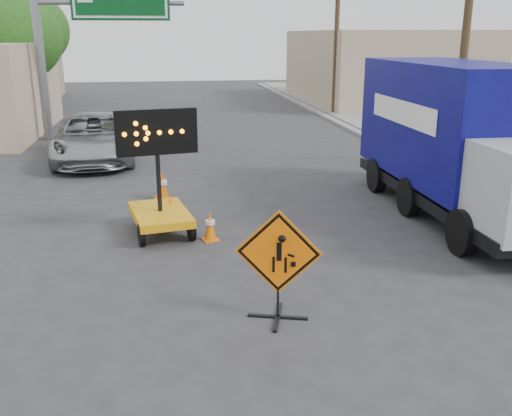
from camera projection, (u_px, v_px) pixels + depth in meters
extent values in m
plane|color=#2D2D30|center=(277.00, 335.00, 8.60)|extent=(100.00, 100.00, 0.00)
cube|color=gray|center=(377.00, 142.00, 23.84)|extent=(0.40, 60.00, 0.12)
cube|color=gray|center=(428.00, 140.00, 24.19)|extent=(4.00, 60.00, 0.15)
cube|color=tan|center=(381.00, 66.00, 38.24)|extent=(10.00, 14.00, 4.60)
cylinder|color=slate|center=(41.00, 58.00, 23.63)|extent=(0.36, 0.36, 6.80)
cylinder|color=slate|center=(111.00, 3.00, 23.44)|extent=(6.00, 0.20, 0.20)
cylinder|color=slate|center=(29.00, 32.00, 30.56)|extent=(0.44, 0.44, 9.00)
cylinder|color=#4E3821|center=(466.00, 29.00, 17.95)|extent=(0.26, 0.26, 9.00)
cylinder|color=#4E3821|center=(337.00, 32.00, 31.17)|extent=(0.26, 0.26, 9.00)
cylinder|color=#4E3821|center=(29.00, 93.00, 27.70)|extent=(0.28, 0.28, 3.25)
sphere|color=#154914|center=(22.00, 38.00, 26.95)|extent=(3.71, 3.71, 3.71)
cylinder|color=#4E3821|center=(40.00, 78.00, 35.05)|extent=(0.28, 0.28, 3.58)
sphere|color=#154914|center=(35.00, 30.00, 34.23)|extent=(4.10, 4.10, 4.10)
cube|color=black|center=(278.00, 317.00, 9.11)|extent=(0.94, 0.34, 0.04)
cube|color=black|center=(278.00, 317.00, 9.11)|extent=(0.34, 0.94, 0.04)
cylinder|color=black|center=(278.00, 297.00, 9.01)|extent=(0.04, 0.04, 0.75)
cube|color=#FF6C05|center=(278.00, 252.00, 8.79)|extent=(1.32, 0.42, 1.37)
cube|color=black|center=(278.00, 252.00, 8.79)|extent=(1.22, 0.37, 1.27)
cube|color=orange|center=(160.00, 214.00, 12.90)|extent=(1.53, 2.16, 0.18)
cylinder|color=black|center=(158.00, 165.00, 12.56)|extent=(0.10, 0.10, 2.18)
cube|color=black|center=(156.00, 132.00, 12.35)|extent=(1.77, 0.42, 0.99)
imported|color=#A2A5A9|center=(94.00, 138.00, 20.35)|extent=(3.10, 6.09, 1.65)
cube|color=black|center=(455.00, 193.00, 14.11)|extent=(2.38, 7.72, 0.29)
cube|color=#080650|center=(447.00, 121.00, 14.35)|extent=(2.46, 5.99, 2.89)
cube|color=#FF6C05|center=(210.00, 240.00, 12.57)|extent=(0.41, 0.41, 0.03)
cone|color=#FF6C05|center=(210.00, 226.00, 12.47)|extent=(0.26, 0.26, 0.63)
cylinder|color=silver|center=(210.00, 222.00, 12.45)|extent=(0.21, 0.21, 0.09)
cube|color=#FF6C05|center=(172.00, 224.00, 13.61)|extent=(0.48, 0.48, 0.03)
cone|color=#FF6C05|center=(171.00, 209.00, 13.49)|extent=(0.30, 0.30, 0.73)
cylinder|color=silver|center=(171.00, 205.00, 13.47)|extent=(0.25, 0.25, 0.11)
cube|color=#FF6C05|center=(163.00, 199.00, 15.63)|extent=(0.50, 0.50, 0.03)
cone|color=#FF6C05|center=(163.00, 186.00, 15.52)|extent=(0.31, 0.31, 0.74)
cylinder|color=silver|center=(162.00, 183.00, 15.49)|extent=(0.25, 0.25, 0.11)
cube|color=#FF6C05|center=(162.00, 198.00, 15.78)|extent=(0.44, 0.44, 0.03)
cone|color=#FF6C05|center=(161.00, 185.00, 15.67)|extent=(0.30, 0.30, 0.72)
cylinder|color=silver|center=(161.00, 182.00, 15.65)|extent=(0.24, 0.24, 0.11)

